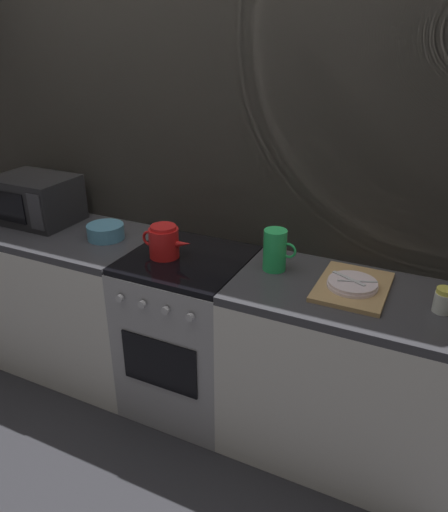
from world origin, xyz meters
The scene contains 11 objects.
ground_plane centered at (0.00, 0.00, 0.00)m, with size 8.00×8.00×0.00m, color #2D2D33.
back_wall centered at (0.00, 0.32, 1.20)m, with size 3.60×0.05×2.40m.
counter_left centered at (-0.90, 0.00, 0.45)m, with size 1.20×0.60×0.90m.
stove_unit centered at (0.00, 0.00, 0.45)m, with size 0.60×0.63×0.90m.
counter_right centered at (0.90, 0.00, 0.45)m, with size 1.20×0.60×0.90m.
microwave centered at (-1.05, 0.07, 1.04)m, with size 0.46×0.35×0.27m.
kettle centered at (-0.11, -0.04, 0.98)m, with size 0.28×0.15×0.17m.
mixing_bowl centered at (-0.52, 0.02, 0.94)m, with size 0.20×0.20×0.08m, color teal.
pitcher centered at (0.44, 0.07, 1.00)m, with size 0.16×0.11×0.20m.
dish_pile centered at (0.82, 0.03, 0.92)m, with size 0.30×0.40×0.06m.
spice_jar centered at (1.19, 0.00, 0.95)m, with size 0.08×0.08×0.10m.
Camera 1 is at (1.13, -1.92, 1.94)m, focal length 34.25 mm.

